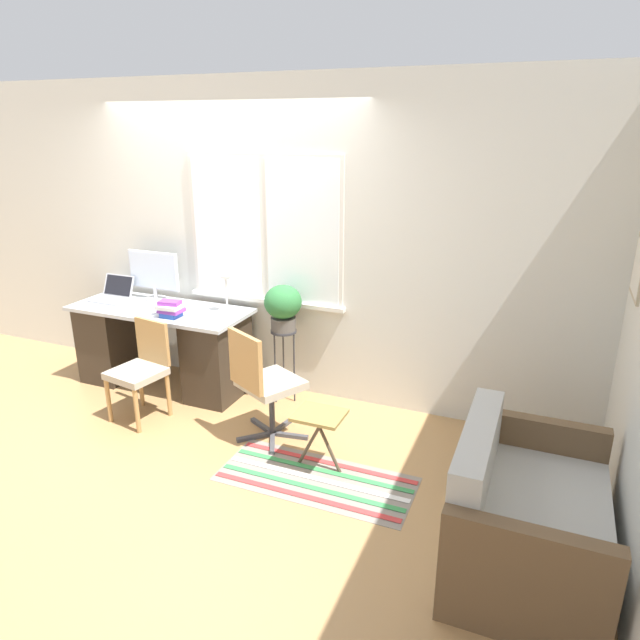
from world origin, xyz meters
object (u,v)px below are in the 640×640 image
(keyboard, at_px, (133,309))
(desk_lamp, at_px, (226,288))
(plant_stand, at_px, (284,341))
(folding_stool, at_px, (319,420))
(office_chair_swivel, at_px, (263,382))
(potted_plant, at_px, (283,305))
(book_stack, at_px, (170,309))
(desk_chair_wooden, at_px, (141,367))
(laptop, at_px, (113,295))
(couch_loveseat, at_px, (523,519))
(monitor, at_px, (154,274))
(mouse, at_px, (154,312))

(keyboard, xyz_separation_m, desk_lamp, (0.80, 0.28, 0.21))
(plant_stand, xyz_separation_m, folding_stool, (0.69, -0.86, -0.18))
(keyboard, bearing_deg, office_chair_swivel, -13.46)
(potted_plant, bearing_deg, book_stack, -160.39)
(keyboard, relative_size, desk_chair_wooden, 0.42)
(desk_chair_wooden, distance_m, plant_stand, 1.19)
(laptop, distance_m, potted_plant, 1.72)
(laptop, relative_size, plant_stand, 0.50)
(desk_chair_wooden, distance_m, couch_loveseat, 3.07)
(laptop, bearing_deg, plant_stand, 3.93)
(desk_lamp, bearing_deg, monitor, 174.98)
(desk_lamp, bearing_deg, mouse, -152.57)
(desk_lamp, bearing_deg, plant_stand, 2.48)
(couch_loveseat, bearing_deg, desk_lamp, 64.04)
(monitor, height_order, potted_plant, monitor)
(folding_stool, bearing_deg, potted_plant, 128.64)
(laptop, bearing_deg, couch_loveseat, -17.21)
(plant_stand, bearing_deg, keyboard, -167.23)
(desk_chair_wooden, height_order, potted_plant, potted_plant)
(desk_chair_wooden, xyz_separation_m, folding_stool, (1.63, -0.15, -0.06))
(monitor, relative_size, potted_plant, 1.36)
(book_stack, bearing_deg, couch_loveseat, -18.00)
(desk_lamp, relative_size, office_chair_swivel, 0.40)
(mouse, bearing_deg, desk_lamp, 27.43)
(monitor, distance_m, office_chair_swivel, 1.74)
(desk_lamp, bearing_deg, potted_plant, 2.48)
(mouse, relative_size, office_chair_swivel, 0.08)
(keyboard, height_order, office_chair_swivel, office_chair_swivel)
(laptop, relative_size, desk_lamp, 0.91)
(desk_lamp, height_order, desk_chair_wooden, desk_lamp)
(book_stack, relative_size, potted_plant, 0.55)
(laptop, bearing_deg, desk_chair_wooden, -37.76)
(keyboard, distance_m, potted_plant, 1.37)
(couch_loveseat, height_order, potted_plant, potted_plant)
(book_stack, xyz_separation_m, desk_chair_wooden, (-0.04, -0.39, -0.39))
(keyboard, distance_m, desk_lamp, 0.87)
(office_chair_swivel, xyz_separation_m, folding_stool, (0.54, -0.21, -0.10))
(laptop, bearing_deg, mouse, -17.33)
(keyboard, height_order, desk_lamp, desk_lamp)
(mouse, xyz_separation_m, office_chair_swivel, (1.24, -0.34, -0.29))
(mouse, xyz_separation_m, potted_plant, (1.09, 0.31, 0.10))
(mouse, relative_size, folding_stool, 0.17)
(monitor, height_order, office_chair_swivel, monitor)
(book_stack, bearing_deg, keyboard, 177.18)
(folding_stool, bearing_deg, office_chair_swivel, 159.01)
(desk_lamp, bearing_deg, office_chair_swivel, -42.92)
(plant_stand, relative_size, potted_plant, 1.67)
(keyboard, distance_m, office_chair_swivel, 1.55)
(monitor, height_order, folding_stool, monitor)
(monitor, bearing_deg, potted_plant, -2.08)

